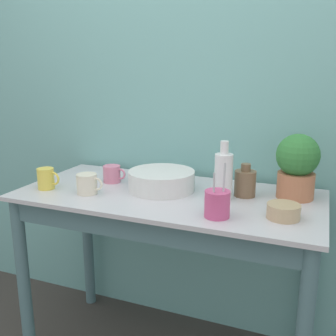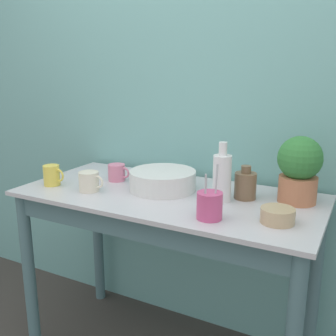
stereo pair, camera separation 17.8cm
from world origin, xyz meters
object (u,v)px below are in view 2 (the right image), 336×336
(bottle_tall, at_px, (222,177))
(bowl_small_tan, at_px, (278,215))
(bottle_short, at_px, (245,185))
(mug_pink, at_px, (117,172))
(potted_plant, at_px, (299,168))
(mug_yellow, at_px, (52,175))
(bowl_wash_large, at_px, (163,180))
(mug_cream, at_px, (89,181))
(utensil_cup, at_px, (210,205))

(bottle_tall, xyz_separation_m, bowl_small_tan, (0.27, -0.14, -0.08))
(bottle_short, xyz_separation_m, mug_pink, (-0.66, -0.03, -0.02))
(bottle_tall, bearing_deg, mug_pink, 174.92)
(potted_plant, xyz_separation_m, mug_yellow, (-1.11, -0.30, -0.10))
(bowl_wash_large, bearing_deg, bottle_short, 8.26)
(potted_plant, height_order, mug_cream, potted_plant)
(mug_cream, distance_m, bowl_small_tan, 0.87)
(bowl_small_tan, distance_m, utensil_cup, 0.25)
(bottle_tall, distance_m, mug_yellow, 0.84)
(bottle_tall, bearing_deg, bowl_small_tan, -26.92)
(bottle_short, xyz_separation_m, mug_yellow, (-0.90, -0.24, -0.01))
(bowl_wash_large, relative_size, utensil_cup, 1.46)
(bottle_tall, xyz_separation_m, mug_cream, (-0.59, -0.15, -0.06))
(mug_yellow, xyz_separation_m, bowl_small_tan, (1.09, 0.03, -0.02))
(utensil_cup, bearing_deg, potted_plant, 53.59)
(mug_cream, xyz_separation_m, mug_yellow, (-0.22, -0.01, 0.00))
(mug_pink, xyz_separation_m, mug_yellow, (-0.23, -0.22, 0.01))
(potted_plant, relative_size, bottle_tall, 1.11)
(bottle_tall, distance_m, mug_pink, 0.59)
(potted_plant, xyz_separation_m, mug_cream, (-0.89, -0.29, -0.10))
(mug_pink, distance_m, utensil_cup, 0.67)
(utensil_cup, bearing_deg, mug_yellow, 176.37)
(bottle_short, distance_m, mug_yellow, 0.93)
(bowl_wash_large, height_order, bowl_small_tan, bowl_wash_large)
(mug_cream, height_order, mug_yellow, mug_yellow)
(potted_plant, distance_m, bottle_short, 0.24)
(mug_yellow, bearing_deg, bowl_small_tan, 1.37)
(bowl_wash_large, relative_size, bottle_short, 2.11)
(mug_cream, bearing_deg, bottle_tall, 14.58)
(bottle_short, relative_size, mug_cream, 1.15)
(mug_pink, relative_size, bowl_small_tan, 0.95)
(mug_pink, bearing_deg, mug_cream, -93.40)
(potted_plant, distance_m, mug_yellow, 1.15)
(potted_plant, bearing_deg, bowl_small_tan, -94.38)
(bowl_wash_large, xyz_separation_m, bottle_short, (0.38, 0.06, 0.02))
(mug_cream, relative_size, utensil_cup, 0.60)
(bottle_short, bearing_deg, bottle_tall, -135.39)
(bowl_wash_large, xyz_separation_m, mug_pink, (-0.28, 0.03, -0.00))
(bowl_small_tan, bearing_deg, mug_cream, -178.89)
(mug_pink, xyz_separation_m, utensil_cup, (0.61, -0.27, 0.01))
(bowl_small_tan, bearing_deg, potted_plant, 85.62)
(potted_plant, relative_size, bottle_short, 1.93)
(bowl_wash_large, relative_size, bottle_tall, 1.21)
(bowl_small_tan, bearing_deg, bottle_short, 131.27)
(bowl_small_tan, bearing_deg, utensil_cup, -161.57)
(potted_plant, xyz_separation_m, bowl_wash_large, (-0.59, -0.11, -0.10))
(bowl_wash_large, height_order, bottle_short, bottle_short)
(mug_pink, bearing_deg, bottle_tall, -5.08)
(bowl_wash_large, relative_size, mug_pink, 2.60)
(bowl_wash_large, bearing_deg, bottle_tall, -4.54)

